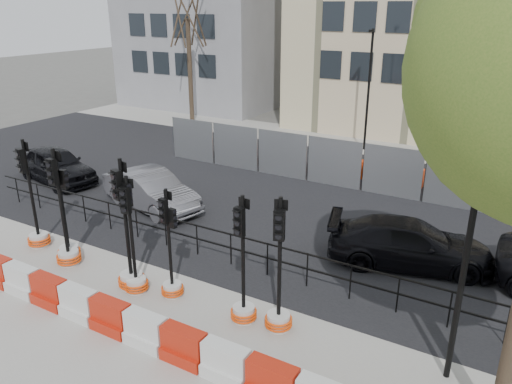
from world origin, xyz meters
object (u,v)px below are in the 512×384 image
Objects in this scene: traffic_signal_a at (36,225)px; car_c at (410,244)px; traffic_signal_h at (279,304)px; lamp_post_near at (470,233)px; car_a at (56,165)px; traffic_signal_d at (129,259)px.

car_c is at bearing 35.71° from traffic_signal_a.
traffic_signal_a is 1.05× the size of traffic_signal_h.
traffic_signal_a is at bearing 163.04° from traffic_signal_h.
lamp_post_near reaches higher than traffic_signal_h.
lamp_post_near is at bearing -172.49° from car_c.
car_c is (14.78, 0.19, -0.07)m from car_a.
lamp_post_near is 1.82× the size of traffic_signal_h.
traffic_signal_d reaches higher than car_c.
car_c is at bearing 51.46° from traffic_signal_h.
traffic_signal_d is at bearing -175.16° from lamp_post_near.
car_a reaches higher than car_c.
traffic_signal_a is at bearing -178.61° from lamp_post_near.
traffic_signal_h is at bearing 20.63° from traffic_signal_d.
lamp_post_near reaches higher than traffic_signal_a.
car_a is at bearing 144.19° from traffic_signal_h.
car_a is (-16.66, 4.12, -2.48)m from lamp_post_near.
lamp_post_near is 1.20× the size of car_c.
traffic_signal_h reaches higher than car_c.
lamp_post_near is at bearing -92.45° from car_a.
lamp_post_near is 1.30× the size of car_a.
traffic_signal_a is 4.25m from traffic_signal_d.
traffic_signal_h is (4.20, 0.38, -0.18)m from traffic_signal_d.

